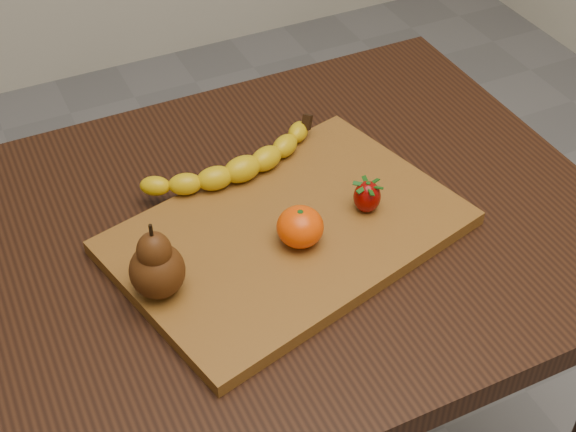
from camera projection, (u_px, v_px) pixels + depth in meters
name	position (u px, v px, depth m)	size (l,w,h in m)	color
table	(252.00, 281.00, 1.16)	(1.00, 0.70, 0.76)	black
cutting_board	(288.00, 233.00, 1.08)	(0.45, 0.30, 0.02)	brown
banana	(242.00, 169.00, 1.13)	(0.24, 0.06, 0.04)	#D7B30A
pear	(155.00, 259.00, 0.95)	(0.07, 0.07, 0.11)	#4A250B
mandarin	(300.00, 227.00, 1.03)	(0.06, 0.06, 0.05)	#F24602
strawberry	(367.00, 196.00, 1.08)	(0.04, 0.04, 0.05)	#7F0503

